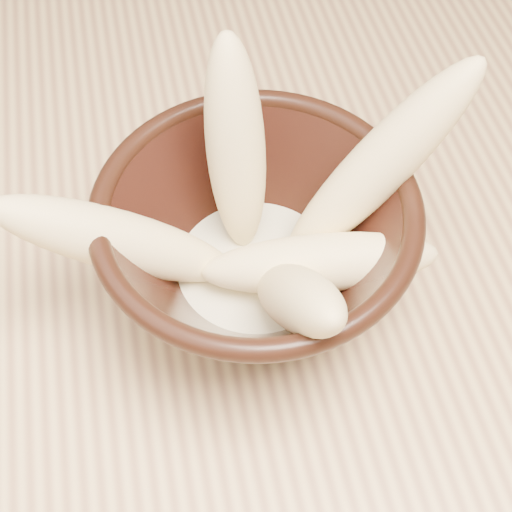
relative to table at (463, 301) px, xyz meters
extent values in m
cube|color=#E3BE7C|center=(0.00, 0.00, 0.06)|extent=(1.20, 0.80, 0.04)
cylinder|color=black|center=(-0.18, -0.01, 0.08)|extent=(0.09, 0.09, 0.01)
cylinder|color=black|center=(-0.18, -0.01, 0.10)|extent=(0.09, 0.09, 0.01)
torus|color=black|center=(-0.18, -0.01, 0.18)|extent=(0.20, 0.20, 0.01)
cylinder|color=beige|center=(-0.18, -0.01, 0.11)|extent=(0.11, 0.11, 0.02)
ellipsoid|color=#F5DF91|center=(-0.18, 0.03, 0.19)|extent=(0.04, 0.08, 0.15)
ellipsoid|color=#F5DF91|center=(-0.26, 0.00, 0.17)|extent=(0.16, 0.05, 0.12)
ellipsoid|color=#F5DF91|center=(-0.10, 0.00, 0.19)|extent=(0.14, 0.06, 0.16)
ellipsoid|color=#F5DF91|center=(-0.15, -0.03, 0.15)|extent=(0.15, 0.06, 0.05)
ellipsoid|color=#F5DF91|center=(-0.17, -0.07, 0.17)|extent=(0.05, 0.12, 0.12)
camera|label=1|loc=(-0.23, -0.27, 0.51)|focal=50.00mm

